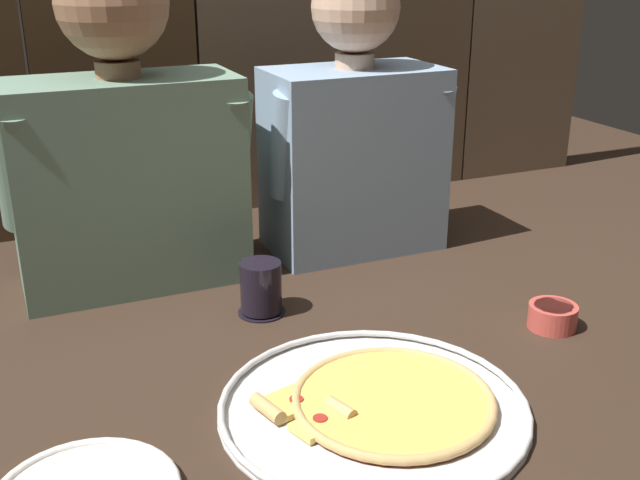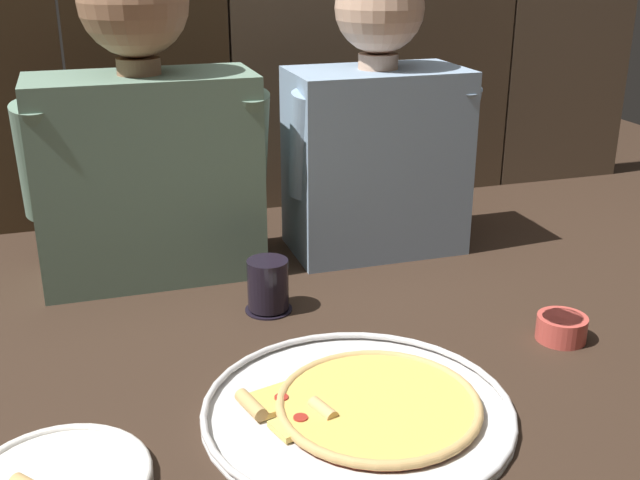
{
  "view_description": "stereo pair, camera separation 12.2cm",
  "coord_description": "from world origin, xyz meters",
  "px_view_note": "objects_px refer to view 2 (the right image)",
  "views": [
    {
      "loc": [
        -0.46,
        -0.95,
        0.62
      ],
      "look_at": [
        -0.01,
        0.1,
        0.18
      ],
      "focal_mm": 43.57,
      "sensor_mm": 36.0,
      "label": 1
    },
    {
      "loc": [
        -0.35,
        -0.99,
        0.62
      ],
      "look_at": [
        -0.01,
        0.1,
        0.18
      ],
      "focal_mm": 43.57,
      "sensor_mm": 36.0,
      "label": 2
    }
  ],
  "objects_px": {
    "pizza_tray": "(364,407)",
    "drinking_glass": "(268,286)",
    "dipping_bowl": "(562,327)",
    "diner_left": "(144,128)",
    "diner_right": "(377,123)"
  },
  "relations": [
    {
      "from": "pizza_tray",
      "to": "drinking_glass",
      "type": "relative_size",
      "value": 4.53
    },
    {
      "from": "pizza_tray",
      "to": "diner_right",
      "type": "xyz_separation_m",
      "value": [
        0.25,
        0.59,
        0.26
      ]
    },
    {
      "from": "dipping_bowl",
      "to": "pizza_tray",
      "type": "bearing_deg",
      "value": -164.81
    },
    {
      "from": "dipping_bowl",
      "to": "diner_left",
      "type": "bearing_deg",
      "value": 141.44
    },
    {
      "from": "drinking_glass",
      "to": "diner_left",
      "type": "distance_m",
      "value": 0.38
    },
    {
      "from": "dipping_bowl",
      "to": "diner_right",
      "type": "xyz_separation_m",
      "value": [
        -0.14,
        0.49,
        0.25
      ]
    },
    {
      "from": "pizza_tray",
      "to": "diner_left",
      "type": "height_order",
      "value": "diner_left"
    },
    {
      "from": "dipping_bowl",
      "to": "diner_right",
      "type": "bearing_deg",
      "value": 106.52
    },
    {
      "from": "diner_right",
      "to": "pizza_tray",
      "type": "bearing_deg",
      "value": -112.43
    },
    {
      "from": "pizza_tray",
      "to": "drinking_glass",
      "type": "height_order",
      "value": "drinking_glass"
    },
    {
      "from": "pizza_tray",
      "to": "diner_left",
      "type": "bearing_deg",
      "value": 110.58
    },
    {
      "from": "diner_left",
      "to": "diner_right",
      "type": "relative_size",
      "value": 1.05
    },
    {
      "from": "drinking_glass",
      "to": "diner_left",
      "type": "height_order",
      "value": "diner_left"
    },
    {
      "from": "pizza_tray",
      "to": "dipping_bowl",
      "type": "distance_m",
      "value": 0.4
    },
    {
      "from": "dipping_bowl",
      "to": "diner_left",
      "type": "relative_size",
      "value": 0.13
    }
  ]
}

